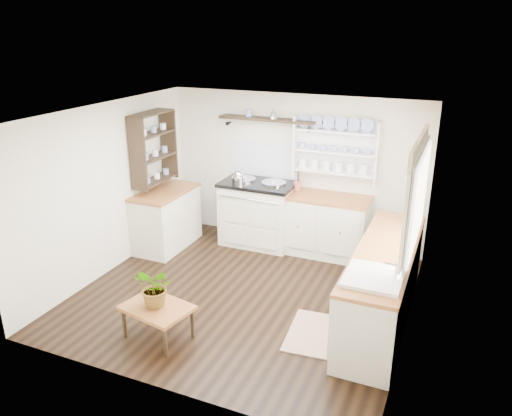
{
  "coord_description": "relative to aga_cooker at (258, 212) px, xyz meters",
  "views": [
    {
      "loc": [
        2.34,
        -5.08,
        3.24
      ],
      "look_at": [
        0.07,
        0.25,
        1.1
      ],
      "focal_mm": 35.0,
      "sensor_mm": 36.0,
      "label": 1
    }
  ],
  "objects": [
    {
      "name": "high_shelf",
      "position": [
        0.05,
        0.21,
        1.4
      ],
      "size": [
        1.5,
        0.29,
        0.16
      ],
      "color": "black",
      "rests_on": "wall_back"
    },
    {
      "name": "left_cabinets",
      "position": [
        -1.25,
        -0.67,
        -0.05
      ],
      "size": [
        0.62,
        1.13,
        0.9
      ],
      "color": "beige",
      "rests_on": "floor"
    },
    {
      "name": "window",
      "position": [
        2.4,
        -1.42,
        1.06
      ],
      "size": [
        0.08,
        1.55,
        1.22
      ],
      "color": "white",
      "rests_on": "wall_right"
    },
    {
      "name": "center_table",
      "position": [
        -0.02,
        -2.78,
        -0.16
      ],
      "size": [
        0.81,
        0.65,
        0.39
      ],
      "rotation": [
        0.0,
        0.0,
        -0.2
      ],
      "color": "brown",
      "rests_on": "floor"
    },
    {
      "name": "wall_left",
      "position": [
        -1.55,
        -1.57,
        0.64
      ],
      "size": [
        0.02,
        3.8,
        2.3
      ],
      "primitive_type": "cube",
      "color": "silver",
      "rests_on": "ground"
    },
    {
      "name": "aga_cooker",
      "position": [
        0.0,
        0.0,
        0.0
      ],
      "size": [
        1.12,
        0.77,
        1.03
      ],
      "color": "silver",
      "rests_on": "floor"
    },
    {
      "name": "ceiling",
      "position": [
        0.45,
        -1.57,
        1.79
      ],
      "size": [
        4.0,
        3.8,
        0.01
      ],
      "primitive_type": "cube",
      "color": "white",
      "rests_on": "wall_back"
    },
    {
      "name": "utensil_crock",
      "position": [
        0.58,
        0.11,
        0.47
      ],
      "size": [
        0.11,
        0.11,
        0.13
      ],
      "primitive_type": "cylinder",
      "color": "#A34D3B",
      "rests_on": "back_cabinets"
    },
    {
      "name": "belfast_sink",
      "position": [
        2.15,
        -2.22,
        0.29
      ],
      "size": [
        0.55,
        0.6,
        0.45
      ],
      "color": "white",
      "rests_on": "right_cabinets"
    },
    {
      "name": "kettle",
      "position": [
        -0.28,
        -0.12,
        0.54
      ],
      "size": [
        0.2,
        0.2,
        0.24
      ],
      "primitive_type": null,
      "color": "silver",
      "rests_on": "aga_cooker"
    },
    {
      "name": "back_cabinets",
      "position": [
        1.05,
        0.03,
        -0.05
      ],
      "size": [
        1.27,
        0.63,
        0.9
      ],
      "color": "beige",
      "rests_on": "floor"
    },
    {
      "name": "right_cabinets",
      "position": [
        2.15,
        -1.47,
        -0.05
      ],
      "size": [
        0.62,
        2.43,
        0.9
      ],
      "color": "beige",
      "rests_on": "floor"
    },
    {
      "name": "left_shelving",
      "position": [
        -1.39,
        -0.67,
        1.04
      ],
      "size": [
        0.28,
        0.8,
        1.05
      ],
      "primitive_type": "cube",
      "color": "black",
      "rests_on": "wall_left"
    },
    {
      "name": "wall_back",
      "position": [
        0.45,
        0.33,
        0.64
      ],
      "size": [
        4.0,
        0.02,
        2.3
      ],
      "primitive_type": "cube",
      "color": "silver",
      "rests_on": "ground"
    },
    {
      "name": "plate_rack",
      "position": [
        1.1,
        0.29,
        1.05
      ],
      "size": [
        1.2,
        0.22,
        0.9
      ],
      "color": "white",
      "rests_on": "wall_back"
    },
    {
      "name": "wall_right",
      "position": [
        2.45,
        -1.57,
        0.64
      ],
      "size": [
        0.02,
        3.8,
        2.3
      ],
      "primitive_type": "cube",
      "color": "silver",
      "rests_on": "ground"
    },
    {
      "name": "floor",
      "position": [
        0.45,
        -1.57,
        -0.51
      ],
      "size": [
        4.0,
        3.8,
        0.01
      ],
      "primitive_type": "cube",
      "color": "black",
      "rests_on": "ground"
    },
    {
      "name": "floor_rug",
      "position": [
        1.53,
        -2.06,
        -0.5
      ],
      "size": [
        0.62,
        0.89,
        0.02
      ],
      "primitive_type": "cube",
      "rotation": [
        0.0,
        0.0,
        0.09
      ],
      "color": "#84664D",
      "rests_on": "floor"
    },
    {
      "name": "potted_plant",
      "position": [
        -0.02,
        -2.78,
        0.11
      ],
      "size": [
        0.53,
        0.5,
        0.46
      ],
      "primitive_type": "imported",
      "rotation": [
        0.0,
        0.0,
        -0.44
      ],
      "color": "#3F7233",
      "rests_on": "center_table"
    }
  ]
}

